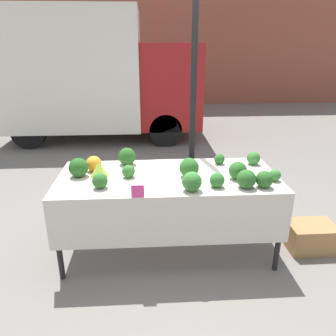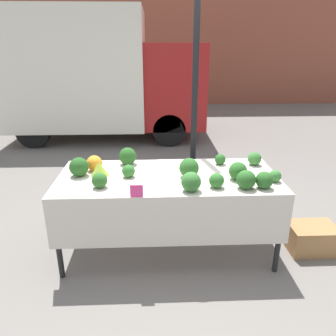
# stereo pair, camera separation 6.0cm
# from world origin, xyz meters

# --- Properties ---
(ground_plane) EXTENTS (40.00, 40.00, 0.00)m
(ground_plane) POSITION_xyz_m (0.00, 0.00, 0.00)
(ground_plane) COLOR slate
(building_facade) EXTENTS (16.00, 0.60, 5.69)m
(building_facade) POSITION_xyz_m (0.00, 8.86, 2.84)
(building_facade) COLOR brown
(building_facade) RESTS_ON ground_plane
(tent_pole) EXTENTS (0.07, 0.07, 2.70)m
(tent_pole) POSITION_xyz_m (0.33, 0.77, 1.35)
(tent_pole) COLOR black
(tent_pole) RESTS_ON ground_plane
(parked_truck) EXTENTS (4.19, 2.12, 2.70)m
(parked_truck) POSITION_xyz_m (-1.32, 4.56, 1.40)
(parked_truck) COLOR silver
(parked_truck) RESTS_ON ground_plane
(market_table) EXTENTS (2.11, 0.93, 0.83)m
(market_table) POSITION_xyz_m (0.00, -0.07, 0.73)
(market_table) COLOR beige
(market_table) RESTS_ON ground_plane
(orange_cauliflower) EXTENTS (0.15, 0.15, 0.15)m
(orange_cauliflower) POSITION_xyz_m (-0.73, 0.17, 0.90)
(orange_cauliflower) COLOR orange
(orange_cauliflower) RESTS_ON market_table
(romanesco_head) EXTENTS (0.18, 0.18, 0.14)m
(romanesco_head) POSITION_xyz_m (-0.66, 0.03, 0.90)
(romanesco_head) COLOR #93B238
(romanesco_head) RESTS_ON market_table
(broccoli_head_0) EXTENTS (0.11, 0.11, 0.11)m
(broccoli_head_0) POSITION_xyz_m (0.56, 0.29, 0.88)
(broccoli_head_0) COLOR #285B23
(broccoli_head_0) RESTS_ON market_table
(broccoli_head_1) EXTENTS (0.13, 0.13, 0.13)m
(broccoli_head_1) POSITION_xyz_m (0.42, -0.29, 0.89)
(broccoli_head_1) COLOR #2D6628
(broccoli_head_1) RESTS_ON market_table
(broccoli_head_2) EXTENTS (0.15, 0.15, 0.15)m
(broccoli_head_2) POSITION_xyz_m (0.83, -0.32, 0.90)
(broccoli_head_2) COLOR #285B23
(broccoli_head_2) RESTS_ON market_table
(broccoli_head_3) EXTENTS (0.14, 0.14, 0.14)m
(broccoli_head_3) POSITION_xyz_m (-0.61, -0.25, 0.90)
(broccoli_head_3) COLOR #285B23
(broccoli_head_3) RESTS_ON market_table
(broccoli_head_4) EXTENTS (0.12, 0.12, 0.12)m
(broccoli_head_4) POSITION_xyz_m (-0.38, -0.02, 0.89)
(broccoli_head_4) COLOR #2D6628
(broccoli_head_4) RESTS_ON market_table
(broccoli_head_5) EXTENTS (0.17, 0.17, 0.17)m
(broccoli_head_5) POSITION_xyz_m (0.67, -0.32, 0.91)
(broccoli_head_5) COLOR #285B23
(broccoli_head_5) RESTS_ON market_table
(broccoli_head_6) EXTENTS (0.11, 0.11, 0.11)m
(broccoli_head_6) POSITION_xyz_m (0.98, -0.18, 0.88)
(broccoli_head_6) COLOR #387533
(broccoli_head_6) RESTS_ON market_table
(broccoli_head_7) EXTENTS (0.14, 0.14, 0.14)m
(broccoli_head_7) POSITION_xyz_m (0.91, 0.26, 0.90)
(broccoli_head_7) COLOR #336B2D
(broccoli_head_7) RESTS_ON market_table
(broccoli_head_8) EXTENTS (0.18, 0.18, 0.18)m
(broccoli_head_8) POSITION_xyz_m (-0.85, 0.03, 0.92)
(broccoli_head_8) COLOR #23511E
(broccoli_head_8) RESTS_ON market_table
(broccoli_head_9) EXTENTS (0.18, 0.18, 0.18)m
(broccoli_head_9) POSITION_xyz_m (-0.41, 0.34, 0.92)
(broccoli_head_9) COLOR #23511E
(broccoli_head_9) RESTS_ON market_table
(broccoli_head_10) EXTENTS (0.17, 0.17, 0.17)m
(broccoli_head_10) POSITION_xyz_m (0.65, -0.12, 0.91)
(broccoli_head_10) COLOR #285B23
(broccoli_head_10) RESTS_ON market_table
(broccoli_head_11) EXTENTS (0.19, 0.19, 0.19)m
(broccoli_head_11) POSITION_xyz_m (0.20, -0.04, 0.92)
(broccoli_head_11) COLOR #285B23
(broccoli_head_11) RESTS_ON market_table
(broccoli_head_12) EXTENTS (0.17, 0.17, 0.17)m
(broccoli_head_12) POSITION_xyz_m (0.18, -0.35, 0.91)
(broccoli_head_12) COLOR #336B2D
(broccoli_head_12) RESTS_ON market_table
(price_sign) EXTENTS (0.11, 0.01, 0.11)m
(price_sign) POSITION_xyz_m (-0.28, -0.45, 0.88)
(price_sign) COLOR #E53D84
(price_sign) RESTS_ON market_table
(produce_crate) EXTENTS (0.47, 0.34, 0.28)m
(produce_crate) POSITION_xyz_m (1.48, -0.08, 0.14)
(produce_crate) COLOR #9E7042
(produce_crate) RESTS_ON ground_plane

